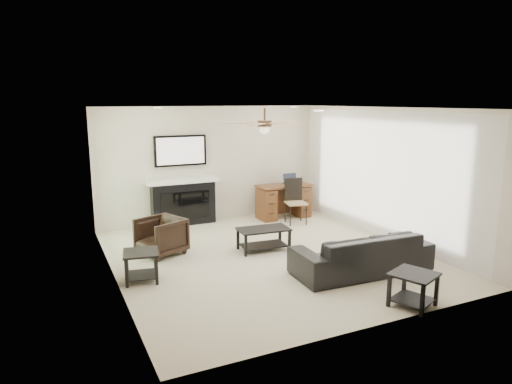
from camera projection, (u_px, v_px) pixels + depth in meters
room_shell at (275, 157)px, 7.62m from camera, size 5.50×5.54×2.52m
sofa at (362, 253)px, 7.03m from camera, size 2.19×0.93×0.63m
armchair at (161, 236)px, 7.85m from camera, size 0.92×0.91×0.65m
coffee_table at (264, 239)px, 8.09m from camera, size 0.94×0.57×0.40m
end_table_near at (413, 290)px, 5.87m from camera, size 0.68×0.68×0.45m
end_table_left at (141, 266)px, 6.71m from camera, size 0.58×0.58×0.45m
fireplace_unit at (183, 181)px, 9.62m from camera, size 1.52×0.34×1.91m
desk at (284, 201)px, 10.31m from camera, size 1.22×0.56×0.76m
desk_chair at (296, 202)px, 9.80m from camera, size 0.50×0.52×0.97m
laptop at (292, 179)px, 10.27m from camera, size 0.33×0.24×0.23m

